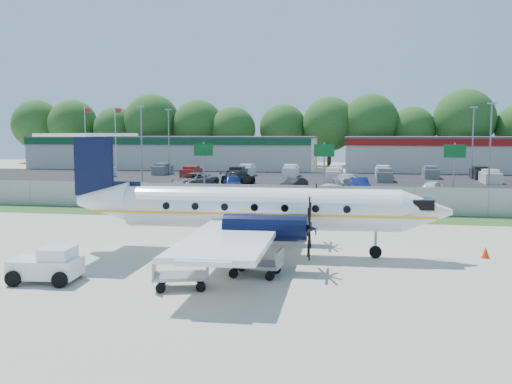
% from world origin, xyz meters
% --- Properties ---
extents(ground, '(170.00, 170.00, 0.00)m').
position_xyz_m(ground, '(0.00, 0.00, 0.00)').
color(ground, beige).
rests_on(ground, ground).
extents(grass_verge, '(170.00, 4.00, 0.02)m').
position_xyz_m(grass_verge, '(0.00, 12.00, 0.01)').
color(grass_verge, '#2D561E').
rests_on(grass_verge, ground).
extents(access_road, '(170.00, 8.00, 0.02)m').
position_xyz_m(access_road, '(0.00, 19.00, 0.01)').
color(access_road, black).
rests_on(access_road, ground).
extents(parking_lot, '(170.00, 32.00, 0.02)m').
position_xyz_m(parking_lot, '(0.00, 40.00, 0.01)').
color(parking_lot, black).
rests_on(parking_lot, ground).
extents(perimeter_fence, '(120.00, 0.06, 1.99)m').
position_xyz_m(perimeter_fence, '(0.00, 14.00, 1.00)').
color(perimeter_fence, gray).
rests_on(perimeter_fence, ground).
extents(building_west, '(46.40, 12.40, 5.24)m').
position_xyz_m(building_west, '(-24.00, 61.98, 2.63)').
color(building_west, beige).
rests_on(building_west, ground).
extents(building_east, '(44.40, 12.40, 5.24)m').
position_xyz_m(building_east, '(26.00, 61.98, 2.63)').
color(building_east, beige).
rests_on(building_east, ground).
extents(sign_left, '(1.80, 0.26, 5.00)m').
position_xyz_m(sign_left, '(-8.00, 22.91, 3.61)').
color(sign_left, gray).
rests_on(sign_left, ground).
extents(sign_mid, '(1.80, 0.26, 5.00)m').
position_xyz_m(sign_mid, '(3.00, 22.91, 3.61)').
color(sign_mid, gray).
rests_on(sign_mid, ground).
extents(sign_right, '(1.80, 0.26, 5.00)m').
position_xyz_m(sign_right, '(14.00, 22.91, 3.61)').
color(sign_right, gray).
rests_on(sign_right, ground).
extents(flagpole_west, '(1.06, 0.12, 10.00)m').
position_xyz_m(flagpole_west, '(-35.92, 55.00, 5.64)').
color(flagpole_west, white).
rests_on(flagpole_west, ground).
extents(flagpole_east, '(1.06, 0.12, 10.00)m').
position_xyz_m(flagpole_east, '(-30.92, 55.00, 5.64)').
color(flagpole_east, white).
rests_on(flagpole_east, ground).
extents(light_pole_nw, '(0.90, 0.35, 9.09)m').
position_xyz_m(light_pole_nw, '(-20.00, 38.00, 5.23)').
color(light_pole_nw, gray).
rests_on(light_pole_nw, ground).
extents(light_pole_ne, '(0.90, 0.35, 9.09)m').
position_xyz_m(light_pole_ne, '(20.00, 38.00, 5.23)').
color(light_pole_ne, gray).
rests_on(light_pole_ne, ground).
extents(light_pole_sw, '(0.90, 0.35, 9.09)m').
position_xyz_m(light_pole_sw, '(-20.00, 48.00, 5.23)').
color(light_pole_sw, gray).
rests_on(light_pole_sw, ground).
extents(light_pole_se, '(0.90, 0.35, 9.09)m').
position_xyz_m(light_pole_se, '(20.00, 48.00, 5.23)').
color(light_pole_se, gray).
rests_on(light_pole_se, ground).
extents(tree_line, '(112.00, 6.00, 14.00)m').
position_xyz_m(tree_line, '(0.00, 74.00, 0.00)').
color(tree_line, '#215017').
rests_on(tree_line, ground).
extents(aircraft, '(18.78, 18.54, 5.84)m').
position_xyz_m(aircraft, '(1.08, -0.89, 2.25)').
color(aircraft, white).
rests_on(aircraft, ground).
extents(pushback_tug, '(2.72, 2.06, 1.40)m').
position_xyz_m(pushback_tug, '(-5.86, -7.40, 0.67)').
color(pushback_tug, white).
rests_on(pushback_tug, ground).
extents(baggage_cart_near, '(2.38, 1.82, 1.10)m').
position_xyz_m(baggage_cart_near, '(-0.43, -7.38, 0.51)').
color(baggage_cart_near, gray).
rests_on(baggage_cart_near, ground).
extents(baggage_cart_far, '(2.26, 1.46, 1.13)m').
position_xyz_m(baggage_cart_far, '(2.00, -5.03, 0.53)').
color(baggage_cart_far, gray).
rests_on(baggage_cart_far, ground).
extents(cone_nose, '(0.39, 0.39, 0.55)m').
position_xyz_m(cone_nose, '(12.04, 0.24, 0.26)').
color(cone_nose, '#E93707').
rests_on(cone_nose, ground).
extents(cone_starboard_wing, '(0.35, 0.35, 0.50)m').
position_xyz_m(cone_starboard_wing, '(1.13, 8.94, 0.24)').
color(cone_starboard_wing, '#E93707').
rests_on(cone_starboard_wing, ground).
extents(road_car_west, '(6.11, 4.09, 1.64)m').
position_xyz_m(road_car_west, '(-16.75, 17.18, 0.00)').
color(road_car_west, maroon).
rests_on(road_car_west, ground).
extents(road_car_mid, '(4.73, 2.06, 1.51)m').
position_xyz_m(road_car_mid, '(3.21, 20.37, 0.00)').
color(road_car_mid, beige).
rests_on(road_car_mid, ground).
extents(parked_car_a, '(4.81, 6.53, 1.65)m').
position_xyz_m(parked_car_a, '(-11.05, 29.80, 0.00)').
color(parked_car_a, '#595B5E').
rests_on(parked_car_a, ground).
extents(parked_car_b, '(3.02, 4.76, 1.51)m').
position_xyz_m(parked_car_b, '(-6.83, 29.63, 0.00)').
color(parked_car_b, navy).
rests_on(parked_car_b, ground).
extents(parked_car_c, '(2.67, 4.13, 1.28)m').
position_xyz_m(parked_car_c, '(-0.43, 29.68, 0.00)').
color(parked_car_c, black).
rests_on(parked_car_c, ground).
extents(parked_car_d, '(2.28, 4.70, 1.48)m').
position_xyz_m(parked_car_d, '(6.10, 28.94, 0.00)').
color(parked_car_d, navy).
rests_on(parked_car_d, ground).
extents(parked_car_e, '(2.90, 4.04, 1.28)m').
position_xyz_m(parked_car_e, '(12.78, 28.26, 0.00)').
color(parked_car_e, silver).
rests_on(parked_car_e, ground).
extents(parked_car_f, '(3.48, 5.85, 1.59)m').
position_xyz_m(parked_car_f, '(-7.28, 34.64, 0.00)').
color(parked_car_f, black).
rests_on(parked_car_f, ground).
extents(parked_car_g, '(3.21, 5.29, 1.43)m').
position_xyz_m(parked_car_g, '(4.59, 34.71, 0.00)').
color(parked_car_g, silver).
rests_on(parked_car_g, ground).
extents(far_parking_rows, '(56.00, 10.00, 1.60)m').
position_xyz_m(far_parking_rows, '(0.00, 45.00, 0.00)').
color(far_parking_rows, gray).
rests_on(far_parking_rows, ground).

